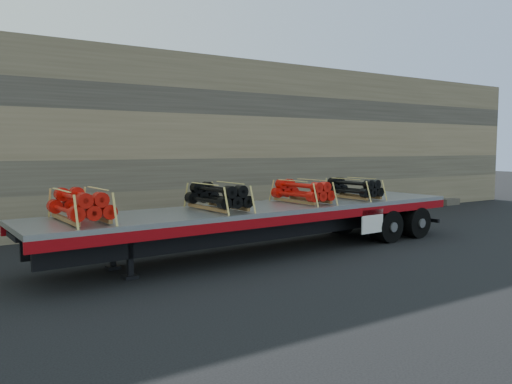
% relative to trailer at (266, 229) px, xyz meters
% --- Properties ---
extents(ground, '(120.00, 120.00, 0.00)m').
position_rel_trailer_xyz_m(ground, '(-0.99, 0.54, -0.72)').
color(ground, black).
rests_on(ground, ground).
extents(rock_wall, '(44.00, 3.00, 7.00)m').
position_rel_trailer_xyz_m(rock_wall, '(-0.99, 7.04, 2.78)').
color(rock_wall, '#7A6B54').
rests_on(rock_wall, ground).
extents(trailer, '(14.57, 3.61, 1.44)m').
position_rel_trailer_xyz_m(trailer, '(0.00, 0.00, 0.00)').
color(trailer, '#9C9EA3').
rests_on(trailer, ground).
extents(bundle_front, '(1.19, 2.19, 0.75)m').
position_rel_trailer_xyz_m(bundle_front, '(-5.64, -0.33, 1.10)').
color(bundle_front, red).
rests_on(bundle_front, trailer).
extents(bundle_midfront, '(1.17, 2.15, 0.74)m').
position_rel_trailer_xyz_m(bundle_midfront, '(-1.74, -0.10, 1.09)').
color(bundle_midfront, black).
rests_on(bundle_midfront, trailer).
extents(bundle_midrear, '(1.12, 2.07, 0.71)m').
position_rel_trailer_xyz_m(bundle_midrear, '(1.47, 0.09, 1.08)').
color(bundle_midrear, red).
rests_on(bundle_midrear, trailer).
extents(bundle_rear, '(1.08, 2.00, 0.69)m').
position_rel_trailer_xyz_m(bundle_rear, '(3.86, 0.22, 1.07)').
color(bundle_rear, black).
rests_on(bundle_rear, trailer).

